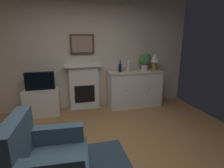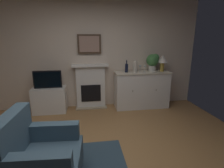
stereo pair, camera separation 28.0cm
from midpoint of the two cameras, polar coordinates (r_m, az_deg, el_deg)
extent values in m
cube|color=#9E7042|center=(2.74, 0.51, -25.33)|extent=(5.25, 4.64, 0.10)
cube|color=beige|center=(4.38, -4.30, 11.58)|extent=(5.25, 0.06, 2.95)
cube|color=white|center=(4.41, -5.12, -0.99)|extent=(0.70, 0.18, 1.05)
cube|color=tan|center=(4.48, -4.89, -7.62)|extent=(0.77, 0.20, 0.03)
cube|color=black|center=(4.36, -5.00, -3.03)|extent=(0.48, 0.02, 0.42)
cube|color=white|center=(4.26, -5.26, 6.04)|extent=(0.87, 0.27, 0.05)
cube|color=#473323|center=(4.29, -5.48, 12.77)|extent=(0.55, 0.03, 0.45)
cube|color=#9E7A6B|center=(4.27, -5.46, 12.76)|extent=(0.47, 0.01, 0.37)
cube|color=white|center=(4.51, 11.29, -1.99)|extent=(1.32, 0.45, 0.88)
cube|color=beige|center=(4.40, 11.59, 3.69)|extent=(1.35, 0.48, 0.03)
sphere|color=brown|center=(4.19, 8.66, -2.30)|extent=(0.02, 0.02, 0.02)
sphere|color=brown|center=(4.39, 15.94, -1.90)|extent=(0.02, 0.02, 0.02)
cylinder|color=#B79338|center=(4.58, 17.62, 5.31)|extent=(0.10, 0.10, 0.22)
cone|color=silver|center=(4.55, 17.81, 7.79)|extent=(0.26, 0.26, 0.18)
cylinder|color=black|center=(4.27, 6.61, 5.12)|extent=(0.08, 0.08, 0.20)
cylinder|color=black|center=(4.24, 6.66, 7.05)|extent=(0.03, 0.03, 0.09)
cylinder|color=silver|center=(4.36, 10.85, 3.87)|extent=(0.06, 0.06, 0.00)
cylinder|color=silver|center=(4.35, 10.88, 4.48)|extent=(0.01, 0.01, 0.09)
cone|color=silver|center=(4.34, 10.93, 5.52)|extent=(0.07, 0.07, 0.07)
cylinder|color=silver|center=(4.37, 12.35, 3.81)|extent=(0.06, 0.06, 0.00)
cylinder|color=silver|center=(4.36, 12.38, 4.42)|extent=(0.01, 0.01, 0.09)
cone|color=silver|center=(4.35, 12.44, 5.46)|extent=(0.07, 0.07, 0.07)
cylinder|color=beige|center=(4.27, 9.39, 5.30)|extent=(0.11, 0.11, 0.24)
sphere|color=beige|center=(4.25, 9.46, 6.90)|extent=(0.08, 0.08, 0.08)
cube|color=white|center=(4.37, -17.82, -4.92)|extent=(0.75, 0.42, 0.60)
cube|color=black|center=(4.21, -18.39, 1.40)|extent=(0.62, 0.06, 0.40)
cube|color=black|center=(4.18, -18.46, 1.30)|extent=(0.57, 0.01, 0.35)
cylinder|color=beige|center=(4.53, 14.59, 4.92)|extent=(0.18, 0.18, 0.14)
sphere|color=#3D753D|center=(4.50, 14.75, 7.43)|extent=(0.30, 0.30, 0.30)
sphere|color=#3D753D|center=(4.49, 15.67, 8.25)|extent=(0.18, 0.18, 0.18)
cube|color=#3F596B|center=(2.35, -17.11, -24.17)|extent=(0.85, 0.81, 0.32)
cube|color=#3F596B|center=(2.22, -26.57, -14.92)|extent=(0.21, 0.77, 0.50)
cube|color=#3F596B|center=(1.94, -19.88, -23.72)|extent=(0.73, 0.19, 0.22)
cube|color=#3F596B|center=(2.46, -16.01, -14.59)|extent=(0.73, 0.19, 0.22)
cylinder|color=#473323|center=(2.68, -7.43, -23.67)|extent=(0.05, 0.05, 0.10)
cylinder|color=#473323|center=(2.80, -22.68, -22.91)|extent=(0.05, 0.05, 0.10)
camera|label=1|loc=(0.14, -87.14, 0.75)|focal=28.21mm
camera|label=2|loc=(0.14, 92.86, -0.75)|focal=28.21mm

